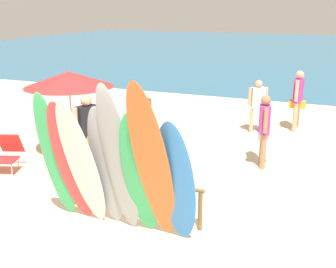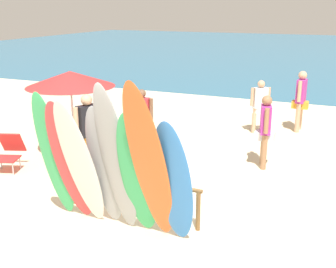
{
  "view_description": "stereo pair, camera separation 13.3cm",
  "coord_description": "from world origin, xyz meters",
  "px_view_note": "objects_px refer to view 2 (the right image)",
  "views": [
    {
      "loc": [
        2.98,
        -5.7,
        3.4
      ],
      "look_at": [
        0.0,
        1.56,
        1.01
      ],
      "focal_mm": 45.12,
      "sensor_mm": 36.0,
      "label": 1
    },
    {
      "loc": [
        3.1,
        -5.65,
        3.4
      ],
      "look_at": [
        0.0,
        1.56,
        1.01
      ],
      "focal_mm": 45.12,
      "sensor_mm": 36.0,
      "label": 2
    }
  ],
  "objects_px": {
    "surfboard_green_0": "(54,157)",
    "surfboard_blue_7": "(174,184)",
    "beachgoer_by_water": "(260,103)",
    "surfboard_grey_4": "(116,161)",
    "surfboard_green_5": "(138,176)",
    "surfboard_white_2": "(80,165)",
    "beachgoer_near_rack": "(88,129)",
    "beach_chair_red": "(9,150)",
    "surfboard_orange_6": "(150,166)",
    "beachgoer_midbeach": "(301,97)",
    "beach_umbrella": "(70,79)",
    "surfboard_grey_3": "(105,168)",
    "beachgoer_photographing": "(142,115)",
    "beachgoer_strolling": "(265,126)",
    "surfboard_red_1": "(70,163)",
    "surfboard_rack": "(131,187)"
  },
  "relations": [
    {
      "from": "surfboard_green_0",
      "to": "surfboard_blue_7",
      "type": "xyz_separation_m",
      "value": [
        2.07,
        -0.03,
        -0.11
      ]
    },
    {
      "from": "beachgoer_by_water",
      "to": "surfboard_grey_4",
      "type": "bearing_deg",
      "value": 50.88
    },
    {
      "from": "surfboard_green_5",
      "to": "surfboard_green_0",
      "type": "bearing_deg",
      "value": 174.02
    },
    {
      "from": "surfboard_white_2",
      "to": "surfboard_blue_7",
      "type": "height_order",
      "value": "surfboard_white_2"
    },
    {
      "from": "beachgoer_near_rack",
      "to": "beach_chair_red",
      "type": "relative_size",
      "value": 1.94
    },
    {
      "from": "surfboard_orange_6",
      "to": "beachgoer_near_rack",
      "type": "bearing_deg",
      "value": 141.63
    },
    {
      "from": "beachgoer_midbeach",
      "to": "surfboard_green_5",
      "type": "bearing_deg",
      "value": -7.81
    },
    {
      "from": "surfboard_grey_4",
      "to": "beach_umbrella",
      "type": "xyz_separation_m",
      "value": [
        -2.76,
        2.78,
        0.6
      ]
    },
    {
      "from": "surfboard_grey_3",
      "to": "beach_umbrella",
      "type": "xyz_separation_m",
      "value": [
        -2.49,
        2.66,
        0.79
      ]
    },
    {
      "from": "surfboard_grey_4",
      "to": "beachgoer_photographing",
      "type": "relative_size",
      "value": 1.68
    },
    {
      "from": "surfboard_grey_3",
      "to": "beachgoer_midbeach",
      "type": "distance_m",
      "value": 7.23
    },
    {
      "from": "beachgoer_photographing",
      "to": "beachgoer_strolling",
      "type": "bearing_deg",
      "value": 177.79
    },
    {
      "from": "surfboard_white_2",
      "to": "surfboard_grey_3",
      "type": "xyz_separation_m",
      "value": [
        0.32,
        0.18,
        -0.06
      ]
    },
    {
      "from": "surfboard_red_1",
      "to": "beachgoer_strolling",
      "type": "xyz_separation_m",
      "value": [
        2.28,
        3.83,
        -0.15
      ]
    },
    {
      "from": "surfboard_red_1",
      "to": "beachgoer_by_water",
      "type": "relative_size",
      "value": 1.52
    },
    {
      "from": "surfboard_grey_4",
      "to": "beachgoer_midbeach",
      "type": "bearing_deg",
      "value": 80.61
    },
    {
      "from": "beachgoer_by_water",
      "to": "beach_chair_red",
      "type": "height_order",
      "value": "beachgoer_by_water"
    },
    {
      "from": "surfboard_red_1",
      "to": "beachgoer_photographing",
      "type": "distance_m",
      "value": 3.86
    },
    {
      "from": "beach_chair_red",
      "to": "surfboard_rack",
      "type": "bearing_deg",
      "value": -34.52
    },
    {
      "from": "surfboard_red_1",
      "to": "surfboard_blue_7",
      "type": "bearing_deg",
      "value": -1.25
    },
    {
      "from": "beachgoer_near_rack",
      "to": "beachgoer_midbeach",
      "type": "bearing_deg",
      "value": -14.38
    },
    {
      "from": "surfboard_grey_3",
      "to": "surfboard_blue_7",
      "type": "bearing_deg",
      "value": -8.51
    },
    {
      "from": "surfboard_grey_3",
      "to": "beachgoer_near_rack",
      "type": "distance_m",
      "value": 2.46
    },
    {
      "from": "surfboard_orange_6",
      "to": "beachgoer_midbeach",
      "type": "relative_size",
      "value": 1.6
    },
    {
      "from": "surfboard_grey_4",
      "to": "surfboard_orange_6",
      "type": "height_order",
      "value": "surfboard_orange_6"
    },
    {
      "from": "beachgoer_photographing",
      "to": "beachgoer_strolling",
      "type": "relative_size",
      "value": 0.95
    },
    {
      "from": "surfboard_grey_3",
      "to": "surfboard_rack",
      "type": "bearing_deg",
      "value": 70.09
    },
    {
      "from": "surfboard_blue_7",
      "to": "beachgoer_near_rack",
      "type": "xyz_separation_m",
      "value": [
        -2.74,
        1.98,
        -0.03
      ]
    },
    {
      "from": "surfboard_grey_3",
      "to": "beachgoer_near_rack",
      "type": "bearing_deg",
      "value": 124.98
    },
    {
      "from": "surfboard_grey_3",
      "to": "surfboard_grey_4",
      "type": "bearing_deg",
      "value": -27.61
    },
    {
      "from": "surfboard_grey_4",
      "to": "surfboard_orange_6",
      "type": "distance_m",
      "value": 0.62
    },
    {
      "from": "surfboard_rack",
      "to": "beachgoer_by_water",
      "type": "bearing_deg",
      "value": 80.59
    },
    {
      "from": "surfboard_orange_6",
      "to": "beachgoer_near_rack",
      "type": "distance_m",
      "value": 3.26
    },
    {
      "from": "surfboard_grey_4",
      "to": "beachgoer_strolling",
      "type": "relative_size",
      "value": 1.58
    },
    {
      "from": "surfboard_red_1",
      "to": "surfboard_blue_7",
      "type": "relative_size",
      "value": 1.08
    },
    {
      "from": "surfboard_green_5",
      "to": "surfboard_orange_6",
      "type": "bearing_deg",
      "value": -32.83
    },
    {
      "from": "surfboard_green_0",
      "to": "beachgoer_photographing",
      "type": "distance_m",
      "value": 3.76
    },
    {
      "from": "surfboard_red_1",
      "to": "beachgoer_strolling",
      "type": "relative_size",
      "value": 1.4
    },
    {
      "from": "surfboard_green_5",
      "to": "surfboard_blue_7",
      "type": "bearing_deg",
      "value": -3.16
    },
    {
      "from": "surfboard_blue_7",
      "to": "beachgoer_by_water",
      "type": "xyz_separation_m",
      "value": [
        -0.07,
        6.37,
        -0.15
      ]
    },
    {
      "from": "surfboard_rack",
      "to": "beachgoer_near_rack",
      "type": "distance_m",
      "value": 2.23
    },
    {
      "from": "beachgoer_photographing",
      "to": "beachgoer_near_rack",
      "type": "relative_size",
      "value": 0.89
    },
    {
      "from": "surfboard_rack",
      "to": "surfboard_grey_3",
      "type": "distance_m",
      "value": 0.75
    },
    {
      "from": "surfboard_grey_3",
      "to": "surfboard_green_5",
      "type": "bearing_deg",
      "value": -13.22
    },
    {
      "from": "surfboard_green_0",
      "to": "surfboard_grey_4",
      "type": "bearing_deg",
      "value": -4.21
    },
    {
      "from": "surfboard_blue_7",
      "to": "surfboard_red_1",
      "type": "bearing_deg",
      "value": -177.78
    },
    {
      "from": "surfboard_white_2",
      "to": "beachgoer_photographing",
      "type": "distance_m",
      "value": 3.98
    },
    {
      "from": "surfboard_red_1",
      "to": "surfboard_green_5",
      "type": "bearing_deg",
      "value": -1.41
    },
    {
      "from": "surfboard_green_0",
      "to": "beachgoer_midbeach",
      "type": "distance_m",
      "value": 7.59
    },
    {
      "from": "beach_umbrella",
      "to": "beach_chair_red",
      "type": "bearing_deg",
      "value": -122.82
    }
  ]
}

